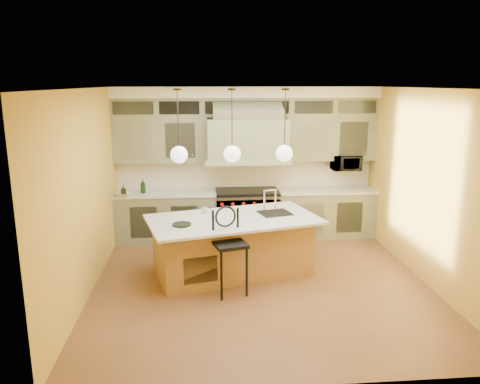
{
  "coord_description": "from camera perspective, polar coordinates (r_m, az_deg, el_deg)",
  "views": [
    {
      "loc": [
        -0.87,
        -6.56,
        2.98
      ],
      "look_at": [
        -0.26,
        0.7,
        1.27
      ],
      "focal_mm": 35.0,
      "sensor_mm": 36.0,
      "label": 1
    }
  ],
  "objects": [
    {
      "name": "fruit_bowl",
      "position": [
        8.84,
        -13.99,
        -0.29
      ],
      "size": [
        0.28,
        0.28,
        0.07
      ],
      "primitive_type": "imported",
      "rotation": [
        0.0,
        0.0,
        -0.01
      ],
      "color": "white",
      "rests_on": "back_cabinetry"
    },
    {
      "name": "ceiling",
      "position": [
        6.62,
        2.81,
        12.52
      ],
      "size": [
        5.0,
        5.0,
        0.0
      ],
      "primitive_type": "plane",
      "rotation": [
        3.14,
        0.0,
        0.0
      ],
      "color": "white",
      "rests_on": "wall_back"
    },
    {
      "name": "wall_back",
      "position": [
        9.23,
        0.66,
        3.69
      ],
      "size": [
        5.0,
        0.0,
        5.0
      ],
      "primitive_type": "plane",
      "rotation": [
        1.57,
        0.0,
        0.0
      ],
      "color": "gold",
      "rests_on": "ground"
    },
    {
      "name": "back_cabinetry",
      "position": [
        8.98,
        0.82,
        3.28
      ],
      "size": [
        5.0,
        0.77,
        2.9
      ],
      "color": "gray",
      "rests_on": "floor"
    },
    {
      "name": "pendant_right",
      "position": [
        7.2,
        5.42,
        4.94
      ],
      "size": [
        0.26,
        0.26,
        1.11
      ],
      "color": "#2D2319",
      "rests_on": "ceiling"
    },
    {
      "name": "kitchen_island",
      "position": [
        7.46,
        -0.88,
        -6.42
      ],
      "size": [
        2.86,
        1.99,
        1.35
      ],
      "rotation": [
        0.0,
        0.0,
        0.26
      ],
      "color": "#925F33",
      "rests_on": "floor"
    },
    {
      "name": "wall_left",
      "position": [
        6.93,
        -18.28,
        -0.2
      ],
      "size": [
        0.0,
        5.0,
        5.0
      ],
      "primitive_type": "plane",
      "rotation": [
        1.57,
        0.0,
        1.57
      ],
      "color": "gold",
      "rests_on": "ground"
    },
    {
      "name": "microwave",
      "position": [
        9.38,
        12.78,
        3.51
      ],
      "size": [
        0.54,
        0.37,
        0.3
      ],
      "primitive_type": "imported",
      "color": "black",
      "rests_on": "back_cabinetry"
    },
    {
      "name": "oil_bottle_a",
      "position": [
        8.99,
        -11.74,
        0.71
      ],
      "size": [
        0.11,
        0.11,
        0.27
      ],
      "primitive_type": "imported",
      "rotation": [
        0.0,
        0.0,
        -0.08
      ],
      "color": "black",
      "rests_on": "back_cabinetry"
    },
    {
      "name": "counter_stool",
      "position": [
        6.7,
        -1.34,
        -6.46
      ],
      "size": [
        0.54,
        0.54,
        1.26
      ],
      "rotation": [
        0.0,
        0.0,
        0.26
      ],
      "color": "black",
      "rests_on": "floor"
    },
    {
      "name": "pendant_center",
      "position": [
        7.1,
        -0.97,
        4.88
      ],
      "size": [
        0.26,
        0.26,
        1.11
      ],
      "color": "#2D2319",
      "rests_on": "ceiling"
    },
    {
      "name": "pendant_left",
      "position": [
        7.1,
        -7.45,
        4.76
      ],
      "size": [
        0.26,
        0.26,
        1.11
      ],
      "color": "#2D2319",
      "rests_on": "ceiling"
    },
    {
      "name": "range",
      "position": [
        9.1,
        0.86,
        -2.68
      ],
      "size": [
        1.2,
        0.74,
        0.96
      ],
      "color": "silver",
      "rests_on": "floor"
    },
    {
      "name": "wall_right",
      "position": [
        7.54,
        21.88,
        0.55
      ],
      "size": [
        0.0,
        5.0,
        5.0
      ],
      "primitive_type": "plane",
      "rotation": [
        1.57,
        0.0,
        -1.57
      ],
      "color": "gold",
      "rests_on": "ground"
    },
    {
      "name": "cup",
      "position": [
        7.55,
        -4.31,
        -2.27
      ],
      "size": [
        0.1,
        0.1,
        0.09
      ],
      "primitive_type": "imported",
      "rotation": [
        0.0,
        0.0,
        -0.02
      ],
      "color": "beige",
      "rests_on": "kitchen_island"
    },
    {
      "name": "wall_front",
      "position": [
        4.43,
        6.89,
        -7.09
      ],
      "size": [
        5.0,
        0.0,
        5.0
      ],
      "primitive_type": "plane",
      "rotation": [
        -1.57,
        0.0,
        0.0
      ],
      "color": "gold",
      "rests_on": "ground"
    },
    {
      "name": "oil_bottle_b",
      "position": [
        8.82,
        -14.02,
        0.15
      ],
      "size": [
        0.11,
        0.11,
        0.21
      ],
      "primitive_type": "imported",
      "rotation": [
        0.0,
        0.0,
        0.16
      ],
      "color": "black",
      "rests_on": "back_cabinetry"
    },
    {
      "name": "floor",
      "position": [
        7.26,
        2.55,
        -11.02
      ],
      "size": [
        5.0,
        5.0,
        0.0
      ],
      "primitive_type": "plane",
      "color": "brown",
      "rests_on": "ground"
    }
  ]
}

